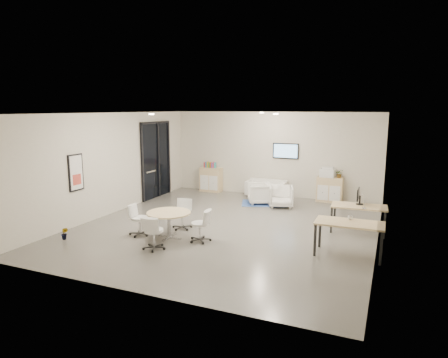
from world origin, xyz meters
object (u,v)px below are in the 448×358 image
object	(u,v)px
loveseat	(267,189)
desk_front	(349,226)
round_table	(169,215)
armchair_right	(281,195)
armchair_left	(259,192)
desk_rear	(359,208)
sideboard_right	(330,190)
sideboard_left	(211,180)

from	to	relation	value
loveseat	desk_front	size ratio (longest dim) A/B	0.99
round_table	armchair_right	bearing A→B (deg)	67.51
desk_front	armchair_left	bearing A→B (deg)	129.59
desk_rear	round_table	world-z (taller)	desk_rear
loveseat	desk_rear	bearing A→B (deg)	-40.61
armchair_right	desk_rear	world-z (taller)	armchair_right
armchair_right	round_table	world-z (taller)	armchair_right
loveseat	desk_rear	xyz separation A→B (m)	(3.58, -3.25, 0.37)
armchair_right	desk_front	xyz separation A→B (m)	(2.61, -3.85, 0.30)
sideboard_right	armchair_left	distance (m)	2.56
sideboard_right	round_table	world-z (taller)	sideboard_right
sideboard_left	sideboard_right	xyz separation A→B (m)	(4.70, 0.01, -0.03)
desk_rear	round_table	bearing A→B (deg)	-155.00
desk_rear	desk_front	xyz separation A→B (m)	(-0.06, -1.90, 0.04)
sideboard_left	desk_rear	world-z (taller)	sideboard_left
armchair_left	desk_front	size ratio (longest dim) A/B	0.52
sideboard_left	loveseat	bearing A→B (deg)	-3.01
round_table	sideboard_left	bearing A→B (deg)	104.38
sideboard_right	desk_front	world-z (taller)	sideboard_right
desk_front	sideboard_right	bearing A→B (deg)	102.00
sideboard_left	armchair_left	xyz separation A→B (m)	(2.46, -1.23, -0.09)
sideboard_left	loveseat	xyz separation A→B (m)	(2.39, -0.13, -0.18)
sideboard_right	armchair_right	distance (m)	2.00
sideboard_left	desk_rear	size ratio (longest dim) A/B	0.66
armchair_right	desk_rear	distance (m)	3.32
desk_front	desk_rear	bearing A→B (deg)	87.39
loveseat	desk_front	distance (m)	6.25
armchair_left	desk_front	world-z (taller)	armchair_left
sideboard_right	round_table	size ratio (longest dim) A/B	0.79
armchair_left	desk_rear	size ratio (longest dim) A/B	0.54
sideboard_left	sideboard_right	world-z (taller)	sideboard_left
sideboard_right	loveseat	world-z (taller)	sideboard_right
desk_rear	round_table	distance (m)	5.09
armchair_left	round_table	size ratio (longest dim) A/B	0.70
sideboard_right	armchair_left	size ratio (longest dim) A/B	1.14
armchair_left	sideboard_left	bearing A→B (deg)	-141.79
loveseat	armchair_right	xyz separation A→B (m)	(0.91, -1.30, 0.10)
sideboard_right	desk_rear	xyz separation A→B (m)	(1.26, -3.38, 0.22)
sideboard_right	desk_rear	bearing A→B (deg)	-69.49
armchair_left	desk_front	distance (m)	5.32
loveseat	desk_front	world-z (taller)	desk_front
sideboard_left	desk_front	size ratio (longest dim) A/B	0.64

